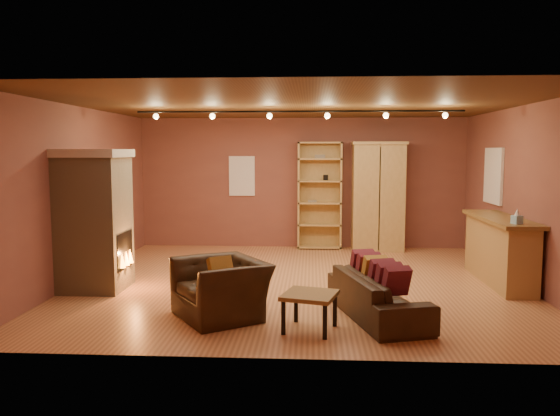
# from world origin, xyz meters

# --- Properties ---
(floor) EXTENTS (7.00, 7.00, 0.00)m
(floor) POSITION_xyz_m (0.00, 0.00, 0.00)
(floor) COLOR #AE693E
(floor) RESTS_ON ground
(ceiling) EXTENTS (7.00, 7.00, 0.00)m
(ceiling) POSITION_xyz_m (0.00, 0.00, 2.80)
(ceiling) COLOR brown
(ceiling) RESTS_ON back_wall
(back_wall) EXTENTS (7.00, 0.02, 2.80)m
(back_wall) POSITION_xyz_m (0.00, 3.25, 1.40)
(back_wall) COLOR brown
(back_wall) RESTS_ON floor
(left_wall) EXTENTS (0.02, 6.50, 2.80)m
(left_wall) POSITION_xyz_m (-3.50, 0.00, 1.40)
(left_wall) COLOR brown
(left_wall) RESTS_ON floor
(right_wall) EXTENTS (0.02, 6.50, 2.80)m
(right_wall) POSITION_xyz_m (3.50, 0.00, 1.40)
(right_wall) COLOR brown
(right_wall) RESTS_ON floor
(fireplace) EXTENTS (1.01, 0.98, 2.12)m
(fireplace) POSITION_xyz_m (-3.04, -0.60, 1.06)
(fireplace) COLOR tan
(fireplace) RESTS_ON floor
(back_window) EXTENTS (0.56, 0.04, 0.86)m
(back_window) POSITION_xyz_m (-1.30, 3.23, 1.55)
(back_window) COLOR white
(back_window) RESTS_ON back_wall
(bookcase) EXTENTS (0.94, 0.36, 2.29)m
(bookcase) POSITION_xyz_m (0.39, 3.13, 1.16)
(bookcase) COLOR tan
(bookcase) RESTS_ON floor
(armoire) EXTENTS (1.12, 0.64, 2.28)m
(armoire) POSITION_xyz_m (1.61, 2.96, 1.15)
(armoire) COLOR tan
(armoire) RESTS_ON floor
(bar_counter) EXTENTS (0.59, 2.21, 1.06)m
(bar_counter) POSITION_xyz_m (3.20, 0.15, 0.54)
(bar_counter) COLOR tan
(bar_counter) RESTS_ON floor
(tissue_box) EXTENTS (0.14, 0.14, 0.21)m
(tissue_box) POSITION_xyz_m (3.15, -0.67, 1.15)
(tissue_box) COLOR #85B8D5
(tissue_box) RESTS_ON bar_counter
(right_window) EXTENTS (0.05, 0.90, 1.00)m
(right_window) POSITION_xyz_m (3.47, 1.40, 1.65)
(right_window) COLOR white
(right_window) RESTS_ON right_wall
(loveseat) EXTENTS (1.03, 1.95, 0.77)m
(loveseat) POSITION_xyz_m (1.06, -1.78, 0.39)
(loveseat) COLOR black
(loveseat) RESTS_ON floor
(armchair) EXTENTS (1.22, 1.33, 0.98)m
(armchair) POSITION_xyz_m (-0.92, -1.89, 0.49)
(armchair) COLOR black
(armchair) RESTS_ON floor
(coffee_table) EXTENTS (0.72, 0.72, 0.44)m
(coffee_table) POSITION_xyz_m (0.20, -2.34, 0.38)
(coffee_table) COLOR olive
(coffee_table) RESTS_ON floor
(track_rail) EXTENTS (5.20, 0.09, 0.13)m
(track_rail) POSITION_xyz_m (0.00, 0.20, 2.69)
(track_rail) COLOR black
(track_rail) RESTS_ON ceiling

